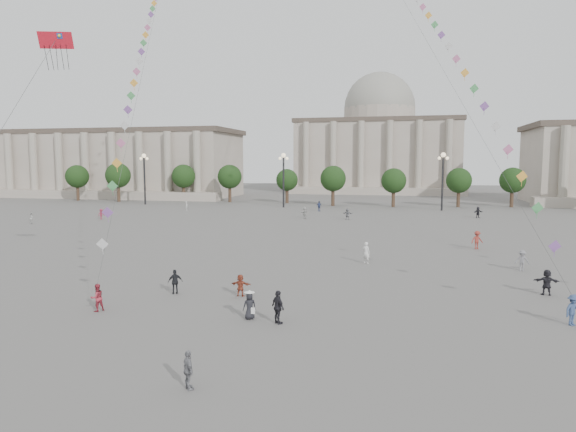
# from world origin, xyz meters

# --- Properties ---
(ground) EXTENTS (360.00, 360.00, 0.00)m
(ground) POSITION_xyz_m (0.00, 0.00, 0.00)
(ground) COLOR #5C5956
(ground) RESTS_ON ground
(hall_west) EXTENTS (84.00, 26.22, 17.20)m
(hall_west) POSITION_xyz_m (-75.00, 93.89, 8.43)
(hall_west) COLOR #9E9284
(hall_west) RESTS_ON ground
(hall_central) EXTENTS (48.30, 34.30, 35.50)m
(hall_central) POSITION_xyz_m (0.00, 129.22, 14.23)
(hall_central) COLOR #9E9284
(hall_central) RESTS_ON ground
(tree_row) EXTENTS (137.12, 5.12, 8.00)m
(tree_row) POSITION_xyz_m (0.00, 78.00, 5.39)
(tree_row) COLOR #36281B
(tree_row) RESTS_ON ground
(lamp_post_far_west) EXTENTS (2.00, 0.90, 10.65)m
(lamp_post_far_west) POSITION_xyz_m (-45.00, 70.00, 7.35)
(lamp_post_far_west) COLOR #262628
(lamp_post_far_west) RESTS_ON ground
(lamp_post_mid_west) EXTENTS (2.00, 0.90, 10.65)m
(lamp_post_mid_west) POSITION_xyz_m (-15.00, 70.00, 7.35)
(lamp_post_mid_west) COLOR #262628
(lamp_post_mid_west) RESTS_ON ground
(lamp_post_mid_east) EXTENTS (2.00, 0.90, 10.65)m
(lamp_post_mid_east) POSITION_xyz_m (15.00, 70.00, 7.35)
(lamp_post_mid_east) COLOR #262628
(lamp_post_mid_east) RESTS_ON ground
(person_crowd_0) EXTENTS (1.16, 1.00, 1.87)m
(person_crowd_0) POSITION_xyz_m (-6.79, 63.42, 0.94)
(person_crowd_0) COLOR navy
(person_crowd_0) RESTS_ON ground
(person_crowd_1) EXTENTS (0.95, 0.98, 1.60)m
(person_crowd_1) POSITION_xyz_m (-44.27, 35.55, 0.80)
(person_crowd_1) COLOR #BABBB6
(person_crowd_1) RESTS_ON ground
(person_crowd_2) EXTENTS (0.99, 1.23, 1.66)m
(person_crowd_2) POSITION_xyz_m (-37.69, 42.80, 0.83)
(person_crowd_2) COLOR maroon
(person_crowd_2) RESTS_ON ground
(person_crowd_3) EXTENTS (1.65, 0.58, 1.76)m
(person_crowd_3) POSITION_xyz_m (18.02, 8.90, 0.88)
(person_crowd_3) COLOR black
(person_crowd_3) RESTS_ON ground
(person_crowd_4) EXTENTS (1.23, 1.82, 1.88)m
(person_crowd_4) POSITION_xyz_m (-7.08, 51.29, 0.94)
(person_crowd_4) COLOR #B1B0AC
(person_crowd_4) RESTS_ON ground
(person_crowd_6) EXTENTS (1.18, 0.77, 1.72)m
(person_crowd_6) POSITION_xyz_m (18.08, 16.87, 0.86)
(person_crowd_6) COLOR slate
(person_crowd_6) RESTS_ON ground
(person_crowd_8) EXTENTS (1.39, 1.08, 1.90)m
(person_crowd_8) POSITION_xyz_m (15.84, 27.18, 0.95)
(person_crowd_8) COLOR maroon
(person_crowd_8) RESTS_ON ground
(person_crowd_9) EXTENTS (1.68, 1.29, 1.77)m
(person_crowd_9) POSITION_xyz_m (19.86, 58.44, 0.89)
(person_crowd_9) COLOR black
(person_crowd_9) RESTS_ON ground
(person_crowd_10) EXTENTS (0.49, 0.66, 1.64)m
(person_crowd_10) POSITION_xyz_m (-31.06, 59.92, 0.82)
(person_crowd_10) COLOR silver
(person_crowd_10) RESTS_ON ground
(person_crowd_12) EXTENTS (1.67, 0.81, 1.73)m
(person_crowd_12) POSITION_xyz_m (-0.26, 51.42, 0.86)
(person_crowd_12) COLOR slate
(person_crowd_12) RESTS_ON ground
(person_crowd_13) EXTENTS (0.84, 0.74, 1.93)m
(person_crowd_13) POSITION_xyz_m (5.32, 17.01, 0.96)
(person_crowd_13) COLOR white
(person_crowd_13) RESTS_ON ground
(tourist_1) EXTENTS (1.12, 1.10, 1.89)m
(tourist_1) POSITION_xyz_m (1.89, -1.20, 0.94)
(tourist_1) COLOR black
(tourist_1) RESTS_ON ground
(tourist_2) EXTENTS (1.39, 0.48, 1.49)m
(tourist_2) POSITION_xyz_m (-1.99, 3.94, 0.74)
(tourist_2) COLOR #983F29
(tourist_2) RESTS_ON ground
(tourist_3) EXTENTS (0.91, 0.96, 1.59)m
(tourist_3) POSITION_xyz_m (0.48, -10.00, 0.80)
(tourist_3) COLOR slate
(tourist_3) RESTS_ON ground
(tourist_4) EXTENTS (1.05, 0.85, 1.67)m
(tourist_4) POSITION_xyz_m (-6.52, 3.52, 0.84)
(tourist_4) COLOR black
(tourist_4) RESTS_ON ground
(kite_flyer_0) EXTENTS (0.97, 1.02, 1.67)m
(kite_flyer_0) POSITION_xyz_m (-9.30, -1.31, 0.83)
(kite_flyer_0) COLOR #9D2A39
(kite_flyer_0) RESTS_ON ground
(kite_flyer_1) EXTENTS (1.28, 1.21, 1.74)m
(kite_flyer_1) POSITION_xyz_m (17.73, 2.18, 0.87)
(kite_flyer_1) COLOR #334974
(kite_flyer_1) RESTS_ON ground
(hat_person) EXTENTS (0.90, 0.82, 1.69)m
(hat_person) POSITION_xyz_m (0.10, -0.74, 0.83)
(hat_person) COLOR black
(hat_person) RESTS_ON ground
(dragon_kite) EXTENTS (2.25, 6.49, 19.37)m
(dragon_kite) POSITION_xyz_m (-14.14, 2.30, 16.10)
(dragon_kite) COLOR red
(dragon_kite) RESTS_ON ground
(kite_train_west) EXTENTS (20.91, 51.11, 68.55)m
(kite_train_west) POSITION_xyz_m (-20.09, 25.93, 22.81)
(kite_train_west) COLOR #3F3F3F
(kite_train_west) RESTS_ON ground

